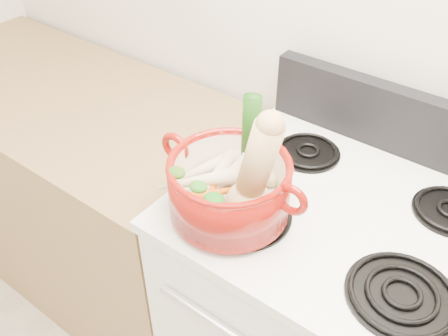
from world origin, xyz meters
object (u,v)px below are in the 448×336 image
Objects in this scene: dutch_oven at (229,187)px; squash at (258,175)px; stove_body at (323,331)px; leek at (250,146)px.

squash reaches higher than dutch_oven.
stove_body is at bearing 37.79° from dutch_oven.
dutch_oven is 0.11m from leek.
squash reaches higher than stove_body.
squash is at bearing -68.55° from leek.
dutch_oven is 0.13m from squash.
squash is at bearing -14.18° from dutch_oven.
stove_body is 3.48× the size of squash.
stove_body is at bearing 8.76° from leek.
leek is (-0.20, -0.13, 0.67)m from stove_body.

